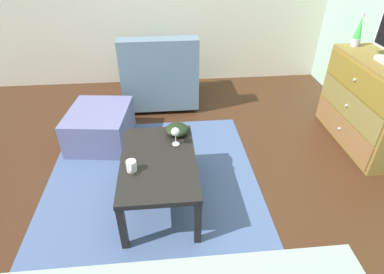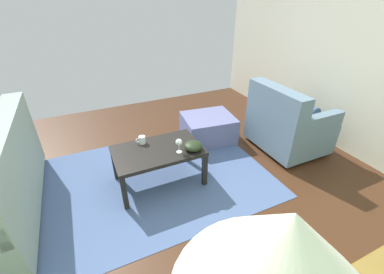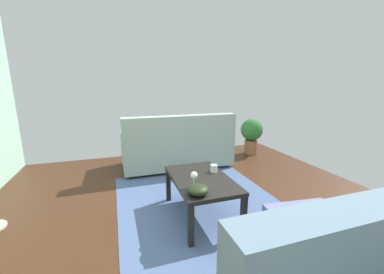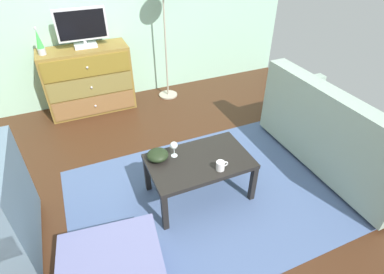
% 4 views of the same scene
% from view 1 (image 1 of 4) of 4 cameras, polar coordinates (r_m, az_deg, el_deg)
% --- Properties ---
extents(ground_plane, '(5.29, 5.11, 0.05)m').
position_cam_1_polar(ground_plane, '(2.85, -3.12, -9.40)').
color(ground_plane, '#3E2414').
extents(area_rug, '(2.60, 1.90, 0.01)m').
position_cam_1_polar(area_rug, '(2.69, -7.28, -12.09)').
color(area_rug, '#445983').
rests_on(area_rug, ground_plane).
extents(dresser, '(1.13, 0.49, 0.89)m').
position_cam_1_polar(dresser, '(3.63, 29.69, 5.20)').
color(dresser, olive).
rests_on(dresser, ground_plane).
extents(lava_lamp, '(0.09, 0.09, 0.33)m').
position_cam_1_polar(lava_lamp, '(3.78, 28.10, 16.56)').
color(lava_lamp, '#B7B7BC').
rests_on(lava_lamp, dresser).
extents(coffee_table, '(0.94, 0.58, 0.44)m').
position_cam_1_polar(coffee_table, '(2.47, -6.12, -5.07)').
color(coffee_table, black).
rests_on(coffee_table, ground_plane).
extents(wine_glass, '(0.07, 0.07, 0.16)m').
position_cam_1_polar(wine_glass, '(2.52, -3.05, 0.85)').
color(wine_glass, silver).
rests_on(wine_glass, coffee_table).
extents(mug, '(0.11, 0.08, 0.08)m').
position_cam_1_polar(mug, '(2.33, -11.00, -5.23)').
color(mug, silver).
rests_on(mug, coffee_table).
extents(bowl_decorative, '(0.20, 0.20, 0.09)m').
position_cam_1_polar(bowl_decorative, '(2.69, -2.77, 1.38)').
color(bowl_decorative, black).
rests_on(bowl_decorative, coffee_table).
extents(armchair, '(0.80, 0.91, 0.91)m').
position_cam_1_polar(armchair, '(4.03, -5.84, 11.02)').
color(armchair, '#332319').
rests_on(armchair, ground_plane).
extents(ottoman, '(0.77, 0.68, 0.37)m').
position_cam_1_polar(ottoman, '(3.44, -16.43, 1.94)').
color(ottoman, slate).
rests_on(ottoman, ground_plane).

